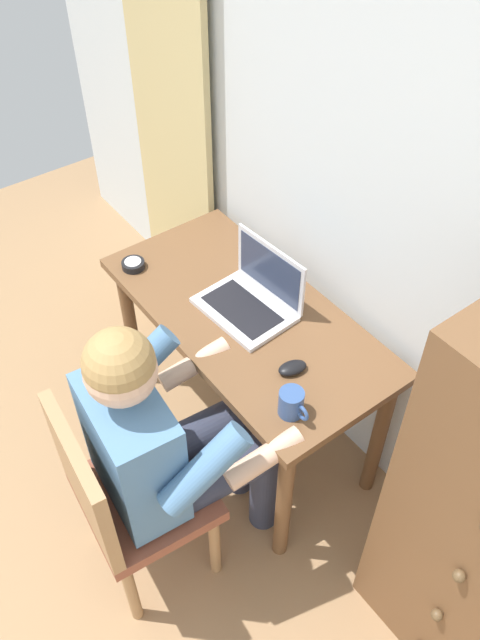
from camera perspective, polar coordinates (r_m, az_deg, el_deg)
The scene contains 9 objects.
wall_back at distance 1.98m, azimuth 16.80°, elevation 9.16°, with size 4.80×0.05×2.50m, color silver.
curtain_panel at distance 2.87m, azimuth -6.41°, elevation 19.91°, with size 0.59×0.03×2.28m, color #CCB77A.
desk at distance 2.42m, azimuth 0.49°, elevation -1.19°, with size 1.17×0.57×0.71m.
chair at distance 2.18m, azimuth -10.23°, elevation -15.03°, with size 0.45×0.44×0.87m.
person_seated at distance 2.06m, azimuth -6.23°, elevation -10.33°, with size 0.56×0.61×1.19m.
laptop at distance 2.33m, azimuth 1.16°, elevation 2.17°, with size 0.36×0.27×0.24m.
computer_mouse at distance 2.15m, azimuth 4.66°, elevation -4.24°, with size 0.06×0.10×0.03m, color black.
desk_clock at distance 2.55m, azimuth -9.43°, elevation 4.87°, with size 0.09×0.09×0.03m.
coffee_mug at distance 2.01m, azimuth 4.60°, elevation -7.36°, with size 0.12×0.08×0.09m.
Camera 1 is at (0.90, 0.83, 2.35)m, focal length 36.17 mm.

